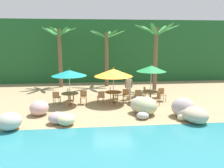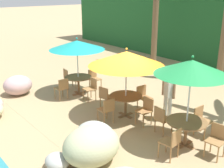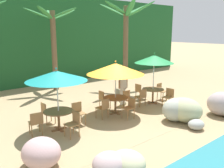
{
  "view_description": "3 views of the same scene",
  "coord_description": "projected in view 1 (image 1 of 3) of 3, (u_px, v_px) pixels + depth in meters",
  "views": [
    {
      "loc": [
        -1.5,
        -14.27,
        4.05
      ],
      "look_at": [
        -0.05,
        -0.12,
        1.33
      ],
      "focal_mm": 36.62,
      "sensor_mm": 36.0,
      "label": 1
    },
    {
      "loc": [
        6.67,
        -5.79,
        4.16
      ],
      "look_at": [
        -0.73,
        0.26,
        0.93
      ],
      "focal_mm": 45.57,
      "sensor_mm": 36.0,
      "label": 2
    },
    {
      "loc": [
        -6.57,
        -7.64,
        3.61
      ],
      "look_at": [
        -0.21,
        0.09,
        1.4
      ],
      "focal_mm": 38.78,
      "sensor_mm": 36.0,
      "label": 3
    }
  ],
  "objects": [
    {
      "name": "ground_plane",
      "position": [
        113.0,
        104.0,
        14.85
      ],
      "size": [
        120.0,
        120.0,
        0.0
      ],
      "primitive_type": "plane",
      "color": "tan"
    },
    {
      "name": "terrace_deck",
      "position": [
        113.0,
        104.0,
        14.85
      ],
      "size": [
        18.0,
        5.2,
        0.01
      ],
      "color": "tan",
      "rests_on": "ground"
    },
    {
      "name": "foliage_backdrop",
      "position": [
        103.0,
        51.0,
        23.08
      ],
      "size": [
        28.0,
        2.4,
        6.0
      ],
      "color": "#1E5628",
      "rests_on": "ground"
    },
    {
      "name": "rock_seawall",
      "position": [
        115.0,
        111.0,
        11.91
      ],
      "size": [
        12.35,
        3.25,
        1.02
      ],
      "color": "#B8C091",
      "rests_on": "ground"
    },
    {
      "name": "umbrella_teal",
      "position": [
        69.0,
        73.0,
        14.32
      ],
      "size": [
        2.2,
        2.2,
        2.34
      ],
      "color": "silver",
      "rests_on": "ground"
    },
    {
      "name": "dining_table_teal",
      "position": [
        70.0,
        95.0,
        14.58
      ],
      "size": [
        1.1,
        1.1,
        0.74
      ],
      "color": "brown",
      "rests_on": "ground"
    },
    {
      "name": "chair_teal_seaward",
      "position": [
        83.0,
        96.0,
        14.72
      ],
      "size": [
        0.45,
        0.45,
        0.87
      ],
      "color": "#9E7042",
      "rests_on": "ground"
    },
    {
      "name": "chair_teal_inland",
      "position": [
        70.0,
        94.0,
        15.42
      ],
      "size": [
        0.43,
        0.42,
        0.87
      ],
      "color": "#9E7042",
      "rests_on": "ground"
    },
    {
      "name": "chair_teal_left",
      "position": [
        56.0,
        97.0,
        14.54
      ],
      "size": [
        0.47,
        0.48,
        0.87
      ],
      "color": "#9E7042",
      "rests_on": "ground"
    },
    {
      "name": "chair_teal_right",
      "position": [
        71.0,
        100.0,
        13.79
      ],
      "size": [
        0.45,
        0.45,
        0.87
      ],
      "color": "#9E7042",
      "rests_on": "ground"
    },
    {
      "name": "umbrella_orange",
      "position": [
        113.0,
        73.0,
        14.68
      ],
      "size": [
        2.49,
        2.49,
        2.36
      ],
      "color": "silver",
      "rests_on": "ground"
    },
    {
      "name": "dining_table_orange",
      "position": [
        113.0,
        94.0,
        14.94
      ],
      "size": [
        1.1,
        1.1,
        0.74
      ],
      "color": "brown",
      "rests_on": "ground"
    },
    {
      "name": "chair_orange_seaward",
      "position": [
        126.0,
        95.0,
        15.13
      ],
      "size": [
        0.42,
        0.43,
        0.87
      ],
      "color": "#9E7042",
      "rests_on": "ground"
    },
    {
      "name": "chair_orange_inland",
      "position": [
        112.0,
        92.0,
        15.79
      ],
      "size": [
        0.46,
        0.45,
        0.87
      ],
      "color": "#9E7042",
      "rests_on": "ground"
    },
    {
      "name": "chair_orange_left",
      "position": [
        101.0,
        96.0,
        14.66
      ],
      "size": [
        0.48,
        0.48,
        0.87
      ],
      "color": "#9E7042",
      "rests_on": "ground"
    },
    {
      "name": "chair_orange_right",
      "position": [
        116.0,
        99.0,
        14.13
      ],
      "size": [
        0.44,
        0.43,
        0.87
      ],
      "color": "#9E7042",
      "rests_on": "ground"
    },
    {
      "name": "umbrella_green",
      "position": [
        151.0,
        69.0,
        14.87
      ],
      "size": [
        1.94,
        1.94,
        2.56
      ],
      "color": "silver",
      "rests_on": "ground"
    },
    {
      "name": "dining_table_green",
      "position": [
        151.0,
        93.0,
        15.18
      ],
      "size": [
        1.1,
        1.1,
        0.74
      ],
      "color": "brown",
      "rests_on": "ground"
    },
    {
      "name": "chair_green_seaward",
      "position": [
        162.0,
        94.0,
        15.46
      ],
      "size": [
        0.46,
        0.47,
        0.87
      ],
      "color": "#9E7042",
      "rests_on": "ground"
    },
    {
      "name": "chair_green_inland",
      "position": [
        146.0,
        92.0,
        16.02
      ],
      "size": [
        0.43,
        0.42,
        0.87
      ],
      "color": "#9E7042",
      "rests_on": "ground"
    },
    {
      "name": "chair_green_left",
      "position": [
        138.0,
        95.0,
        15.09
      ],
      "size": [
        0.45,
        0.46,
        0.87
      ],
      "color": "#9E7042",
      "rests_on": "ground"
    },
    {
      "name": "chair_green_right",
      "position": [
        157.0,
        97.0,
        14.41
      ],
      "size": [
        0.48,
        0.47,
        0.87
      ],
      "color": "#9E7042",
      "rests_on": "ground"
    },
    {
      "name": "palm_tree_nearest",
      "position": [
        59.0,
        46.0,
        19.58
      ],
      "size": [
        2.96,
        2.91,
        5.2
      ],
      "color": "brown",
      "rests_on": "ground"
    },
    {
      "name": "palm_tree_second",
      "position": [
        107.0,
        49.0,
        20.1
      ],
      "size": [
        3.19,
        3.18,
        4.96
      ],
      "color": "brown",
      "rests_on": "ground"
    },
    {
      "name": "palm_tree_third",
      "position": [
        156.0,
        45.0,
        18.12
      ],
      "size": [
        3.74,
        3.49,
        5.35
      ],
      "color": "brown",
      "rests_on": "ground"
    },
    {
      "name": "waiter_in_white",
      "position": [
        129.0,
        86.0,
        15.76
      ],
      "size": [
        0.52,
        0.32,
        1.7
      ],
      "color": "white",
      "rests_on": "ground"
    }
  ]
}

